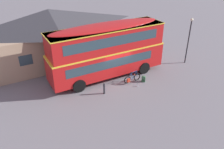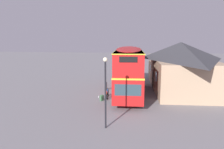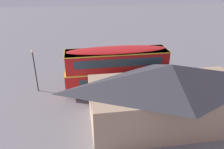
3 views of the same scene
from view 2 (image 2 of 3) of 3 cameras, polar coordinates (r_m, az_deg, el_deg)
ground_plane at (r=21.32m, az=2.79°, el=-5.68°), size 120.00×120.00×0.00m
double_decker_bus at (r=21.18m, az=4.49°, el=1.51°), size 10.41×2.90×4.79m
touring_bicycle at (r=20.46m, az=-1.23°, el=-5.27°), size 1.70×0.52×1.03m
backpack_on_ground at (r=19.63m, az=-2.76°, el=-6.21°), size 0.40×0.40×0.54m
water_bottle_clear_plastic at (r=20.60m, az=-3.60°, el=-5.94°), size 0.07×0.07×0.23m
pub_building at (r=24.99m, az=17.73°, el=2.43°), size 13.06×6.65×5.23m
street_lamp at (r=13.18m, az=-1.78°, el=-2.86°), size 0.28×0.28×4.55m
kerb_bollard at (r=23.27m, az=-1.55°, el=-3.07°), size 0.16×0.16×0.97m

